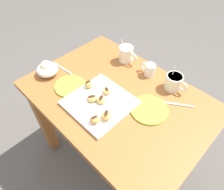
# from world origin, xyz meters

# --- Properties ---
(ground_plane) EXTENTS (8.00, 8.00, 0.00)m
(ground_plane) POSITION_xyz_m (0.00, 0.00, 0.00)
(ground_plane) COLOR #514C47
(dining_table) EXTENTS (0.98, 0.69, 0.72)m
(dining_table) POSITION_xyz_m (0.00, 0.00, 0.58)
(dining_table) COLOR #935628
(dining_table) RESTS_ON ground_plane
(pastry_plate_square) EXTENTS (0.30, 0.30, 0.02)m
(pastry_plate_square) POSITION_xyz_m (-0.02, -0.11, 0.73)
(pastry_plate_square) COLOR white
(pastry_plate_square) RESTS_ON dining_table
(coffee_mug_cream_left) EXTENTS (0.13, 0.09, 0.15)m
(coffee_mug_cream_left) POSITION_xyz_m (-0.17, 0.25, 0.77)
(coffee_mug_cream_left) COLOR silver
(coffee_mug_cream_left) RESTS_ON dining_table
(coffee_mug_cream_right) EXTENTS (0.13, 0.09, 0.13)m
(coffee_mug_cream_right) POSITION_xyz_m (0.18, 0.25, 0.77)
(coffee_mug_cream_right) COLOR silver
(coffee_mug_cream_right) RESTS_ON dining_table
(cream_pitcher_white) EXTENTS (0.10, 0.06, 0.07)m
(cream_pitcher_white) POSITION_xyz_m (0.01, 0.25, 0.76)
(cream_pitcher_white) COLOR white
(cream_pitcher_white) RESTS_ON dining_table
(ice_cream_bowl) EXTENTS (0.12, 0.12, 0.09)m
(ice_cream_bowl) POSITION_xyz_m (-0.41, -0.16, 0.76)
(ice_cream_bowl) COLOR white
(ice_cream_bowl) RESTS_ON dining_table
(saucer_lime_left) EXTENTS (0.19, 0.19, 0.01)m
(saucer_lime_left) POSITION_xyz_m (0.18, 0.04, 0.73)
(saucer_lime_left) COLOR #9EC633
(saucer_lime_left) RESTS_ON dining_table
(saucer_lime_right) EXTENTS (0.17, 0.17, 0.01)m
(saucer_lime_right) POSITION_xyz_m (-0.23, -0.14, 0.73)
(saucer_lime_right) COLOR #9EC633
(saucer_lime_right) RESTS_ON dining_table
(loose_spoon_near_saucer) EXTENTS (0.16, 0.03, 0.01)m
(loose_spoon_near_saucer) POSITION_xyz_m (-0.40, -0.08, 0.72)
(loose_spoon_near_saucer) COLOR silver
(loose_spoon_near_saucer) RESTS_ON dining_table
(loose_spoon_by_plate) EXTENTS (0.14, 0.10, 0.01)m
(loose_spoon_by_plate) POSITION_xyz_m (0.24, 0.16, 0.72)
(loose_spoon_by_plate) COLOR silver
(loose_spoon_by_plate) RESTS_ON dining_table
(beignet_0) EXTENTS (0.06, 0.06, 0.04)m
(beignet_0) POSITION_xyz_m (0.05, -0.21, 0.76)
(beignet_0) COLOR #DBA351
(beignet_0) RESTS_ON pastry_plate_square
(chocolate_drizzle_0) EXTENTS (0.02, 0.04, 0.00)m
(chocolate_drizzle_0) POSITION_xyz_m (0.05, -0.21, 0.78)
(chocolate_drizzle_0) COLOR #381E11
(chocolate_drizzle_0) RESTS_ON beignet_0
(beignet_1) EXTENTS (0.07, 0.07, 0.04)m
(beignet_1) POSITION_xyz_m (0.07, -0.15, 0.76)
(beignet_1) COLOR #DBA351
(beignet_1) RESTS_ON pastry_plate_square
(chocolate_drizzle_1) EXTENTS (0.04, 0.04, 0.00)m
(chocolate_drizzle_1) POSITION_xyz_m (0.07, -0.15, 0.78)
(chocolate_drizzle_1) COLOR #381E11
(chocolate_drizzle_1) RESTS_ON beignet_1
(beignet_2) EXTENTS (0.06, 0.06, 0.03)m
(beignet_2) POSITION_xyz_m (-0.04, -0.04, 0.75)
(beignet_2) COLOR #DBA351
(beignet_2) RESTS_ON pastry_plate_square
(chocolate_drizzle_2) EXTENTS (0.03, 0.03, 0.00)m
(chocolate_drizzle_2) POSITION_xyz_m (-0.04, -0.04, 0.77)
(chocolate_drizzle_2) COLOR #381E11
(chocolate_drizzle_2) RESTS_ON beignet_2
(beignet_3) EXTENTS (0.06, 0.06, 0.04)m
(beignet_3) POSITION_xyz_m (-0.14, -0.08, 0.76)
(beignet_3) COLOR #DBA351
(beignet_3) RESTS_ON pastry_plate_square
(chocolate_drizzle_3) EXTENTS (0.02, 0.03, 0.00)m
(chocolate_drizzle_3) POSITION_xyz_m (-0.14, -0.08, 0.78)
(chocolate_drizzle_3) COLOR #381E11
(chocolate_drizzle_3) RESTS_ON beignet_3
(beignet_4) EXTENTS (0.07, 0.07, 0.03)m
(beignet_4) POSITION_xyz_m (-0.02, -0.10, 0.75)
(beignet_4) COLOR #DBA351
(beignet_4) RESTS_ON pastry_plate_square
(chocolate_drizzle_4) EXTENTS (0.03, 0.04, 0.00)m
(chocolate_drizzle_4) POSITION_xyz_m (-0.02, -0.10, 0.77)
(chocolate_drizzle_4) COLOR #381E11
(chocolate_drizzle_4) RESTS_ON beignet_4
(beignet_5) EXTENTS (0.07, 0.07, 0.03)m
(beignet_5) POSITION_xyz_m (-0.06, -0.13, 0.75)
(beignet_5) COLOR #DBA351
(beignet_5) RESTS_ON pastry_plate_square
(chocolate_drizzle_5) EXTENTS (0.03, 0.04, 0.00)m
(chocolate_drizzle_5) POSITION_xyz_m (-0.06, -0.13, 0.77)
(chocolate_drizzle_5) COLOR #381E11
(chocolate_drizzle_5) RESTS_ON beignet_5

